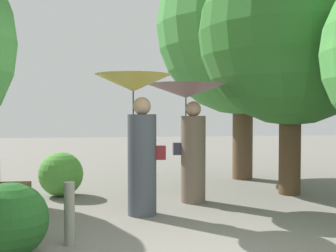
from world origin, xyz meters
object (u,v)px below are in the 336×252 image
Objects in this scene: person_right at (189,116)px; tree_near_right at (243,15)px; person_left at (138,121)px; path_marker_post at (69,214)px; tree_mid_right at (291,19)px.

person_right is 0.34× the size of tree_near_right.
person_left is at bearing 137.56° from person_right.
person_left is 1.82m from path_marker_post.
tree_near_right reaches higher than path_marker_post.
tree_mid_right is (1.93, 0.36, 1.73)m from person_right.
person_right is 2.84m from path_marker_post.
tree_mid_right reaches higher than person_left.
tree_near_right is 8.07× the size of path_marker_post.
person_left is 2.86× the size of path_marker_post.
tree_mid_right is at bearing -80.36° from tree_near_right.
person_right is 2.74× the size of path_marker_post.
tree_mid_right is 5.16m from path_marker_post.
tree_mid_right is (0.30, -1.75, -0.46)m from tree_near_right.
tree_mid_right is at bearing -70.78° from person_right.
path_marker_post is at bearing -147.61° from tree_mid_right.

